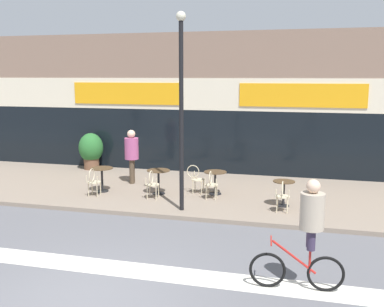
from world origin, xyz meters
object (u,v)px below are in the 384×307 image
object	(u,v)px
cafe_chair_2_side	(196,177)
cafe_chair_3_near	(282,194)
cafe_chair_0_near	(93,180)
cyclist_0	(308,227)
bistro_table_3	(284,188)
planter_pot	(91,150)
bistro_table_1	(159,177)
bistro_table_0	(102,175)
lamp_post	(181,99)
cafe_chair_2_near	(211,183)
cafe_chair_1_near	(152,182)
bistro_table_2	(215,178)
pedestrian_near_end	(132,152)

from	to	relation	value
cafe_chair_2_side	cafe_chair_3_near	xyz separation A→B (m)	(2.79, -1.42, 0.00)
cafe_chair_0_near	cyclist_0	bearing A→B (deg)	-128.56
cafe_chair_2_side	bistro_table_3	bearing A→B (deg)	-15.88
planter_pot	bistro_table_3	bearing A→B (deg)	-23.41
cafe_chair_0_near	bistro_table_3	bearing A→B (deg)	-89.82
bistro_table_1	cyclist_0	size ratio (longest dim) A/B	0.37
bistro_table_0	bistro_table_3	distance (m)	5.77
lamp_post	cyclist_0	size ratio (longest dim) A/B	2.60
cafe_chair_0_near	planter_pot	bearing A→B (deg)	23.87
bistro_table_0	cafe_chair_0_near	world-z (taller)	cafe_chair_0_near
bistro_table_3	cafe_chair_2_near	bearing A→B (deg)	175.43
cafe_chair_2_near	cafe_chair_1_near	bearing A→B (deg)	101.91
bistro_table_1	bistro_table_2	bearing A→B (deg)	13.30
cafe_chair_2_near	lamp_post	bearing A→B (deg)	154.20
bistro_table_0	planter_pot	world-z (taller)	planter_pot
pedestrian_near_end	bistro_table_0	bearing A→B (deg)	-126.43
bistro_table_2	cafe_chair_2_side	world-z (taller)	cafe_chair_2_side
cafe_chair_3_near	cafe_chair_0_near	bearing A→B (deg)	88.50
cafe_chair_2_side	cafe_chair_3_near	world-z (taller)	same
bistro_table_0	cafe_chair_1_near	size ratio (longest dim) A/B	0.86
bistro_table_3	planter_pot	distance (m)	8.43
cafe_chair_1_near	pedestrian_near_end	xyz separation A→B (m)	(-1.36, 1.78, 0.59)
lamp_post	cafe_chair_1_near	bearing A→B (deg)	144.22
planter_pot	cafe_chair_2_side	bearing A→B (deg)	-27.27
cafe_chair_1_near	planter_pot	bearing A→B (deg)	44.02
cafe_chair_2_side	cafe_chair_0_near	bearing A→B (deg)	-157.81
bistro_table_0	bistro_table_3	world-z (taller)	bistro_table_0
bistro_table_3	pedestrian_near_end	world-z (taller)	pedestrian_near_end
cafe_chair_2_near	bistro_table_1	bearing A→B (deg)	81.57
cafe_chair_0_near	pedestrian_near_end	distance (m)	2.10
cafe_chair_1_near	pedestrian_near_end	size ratio (longest dim) A/B	0.48
planter_pot	bistro_table_1	bearing A→B (deg)	-37.69
cafe_chair_2_side	pedestrian_near_end	world-z (taller)	pedestrian_near_end
pedestrian_near_end	bistro_table_2	bearing A→B (deg)	-29.07
cafe_chair_3_near	lamp_post	distance (m)	3.77
bistro_table_0	bistro_table_2	distance (m)	3.65
planter_pot	cafe_chair_1_near	bearing A→B (deg)	-43.07
bistro_table_3	cafe_chair_1_near	size ratio (longest dim) A/B	0.82
cafe_chair_2_near	cafe_chair_3_near	size ratio (longest dim) A/B	1.00
bistro_table_2	lamp_post	world-z (taller)	lamp_post
bistro_table_2	cafe_chair_2_near	bearing A→B (deg)	-89.83
bistro_table_0	cafe_chair_0_near	distance (m)	0.63
lamp_post	cafe_chair_0_near	bearing A→B (deg)	167.47
bistro_table_1	cafe_chair_2_side	size ratio (longest dim) A/B	0.85
cyclist_0	cafe_chair_0_near	bearing A→B (deg)	-39.70
cafe_chair_0_near	cafe_chair_1_near	xyz separation A→B (m)	(1.86, 0.17, 0.00)
bistro_table_1	cyclist_0	distance (m)	6.97
bistro_table_1	bistro_table_2	distance (m)	1.79
bistro_table_2	cafe_chair_3_near	world-z (taller)	cafe_chair_3_near
cafe_chair_3_near	planter_pot	distance (m)	8.70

